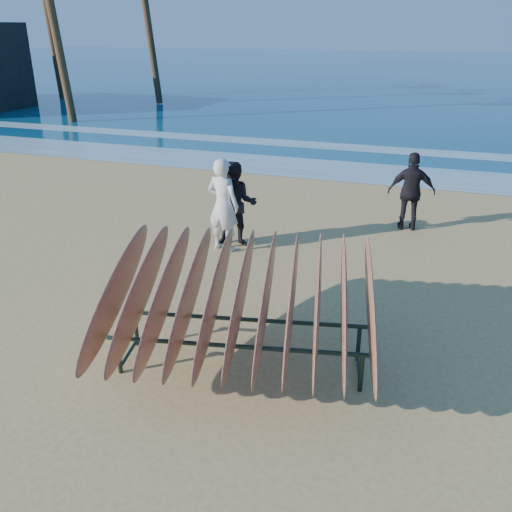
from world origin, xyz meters
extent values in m
plane|color=tan|center=(0.00, 0.00, 0.00)|extent=(120.00, 120.00, 0.00)
plane|color=navy|center=(0.00, 55.00, 0.01)|extent=(160.00, 160.00, 0.00)
plane|color=white|center=(0.00, 10.00, 0.01)|extent=(160.00, 160.00, 0.00)
plane|color=white|center=(0.00, 13.50, 0.01)|extent=(160.00, 160.00, 0.00)
cylinder|color=black|center=(-1.12, -1.18, 0.25)|extent=(0.06, 0.06, 0.50)
cylinder|color=black|center=(1.78, -0.57, 0.25)|extent=(0.06, 0.06, 0.50)
cylinder|color=black|center=(-1.25, -0.54, 0.25)|extent=(0.06, 0.06, 0.50)
cylinder|color=black|center=(1.65, 0.06, 0.25)|extent=(0.06, 0.06, 0.50)
cylinder|color=black|center=(0.33, -0.88, 0.50)|extent=(3.14, 0.71, 0.06)
cylinder|color=black|center=(0.20, -0.24, 0.50)|extent=(3.14, 0.71, 0.06)
cylinder|color=black|center=(-1.18, -0.86, 0.08)|extent=(0.18, 0.65, 0.04)
cylinder|color=black|center=(1.72, -0.26, 0.08)|extent=(0.18, 0.65, 0.04)
ellipsoid|color=#661107|center=(-1.25, -0.88, 0.99)|extent=(0.64, 2.73, 1.28)
ellipsoid|color=#661107|center=(-0.95, -0.81, 0.99)|extent=(0.64, 2.73, 1.28)
ellipsoid|color=#661107|center=(-0.64, -0.75, 0.99)|extent=(0.64, 2.73, 1.28)
ellipsoid|color=#661107|center=(-0.34, -0.69, 0.99)|extent=(0.64, 2.73, 1.28)
ellipsoid|color=#661107|center=(-0.04, -0.62, 0.99)|extent=(0.64, 2.73, 1.28)
ellipsoid|color=#661107|center=(0.27, -0.56, 0.99)|extent=(0.64, 2.73, 1.28)
ellipsoid|color=#661107|center=(0.57, -0.50, 0.99)|extent=(0.64, 2.73, 1.28)
ellipsoid|color=#661107|center=(0.87, -0.43, 0.99)|extent=(0.64, 2.73, 1.28)
ellipsoid|color=#661107|center=(1.18, -0.37, 0.99)|extent=(0.64, 2.73, 1.28)
ellipsoid|color=#661107|center=(1.48, -0.31, 0.99)|extent=(0.64, 2.73, 1.28)
ellipsoid|color=#661107|center=(1.78, -0.24, 0.99)|extent=(0.64, 2.73, 1.28)
imported|color=silver|center=(-1.43, 3.04, 0.90)|extent=(0.72, 0.54, 1.80)
imported|color=black|center=(-1.27, 3.31, 0.84)|extent=(0.97, 0.85, 1.68)
imported|color=black|center=(1.86, 5.39, 0.83)|extent=(1.02, 0.55, 1.65)
cylinder|color=brown|center=(-13.77, 14.60, 4.70)|extent=(0.36, 1.33, 9.39)
cylinder|color=brown|center=(-13.07, 21.40, 3.96)|extent=(0.36, 1.63, 7.87)
cylinder|color=brown|center=(-19.74, 21.89, 4.95)|extent=(0.36, 1.00, 9.90)
camera|label=1|loc=(2.34, -6.01, 4.00)|focal=38.00mm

